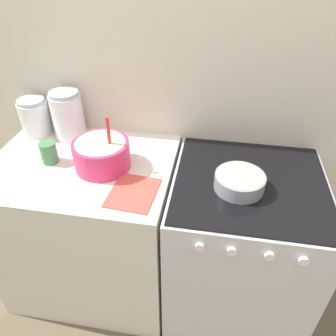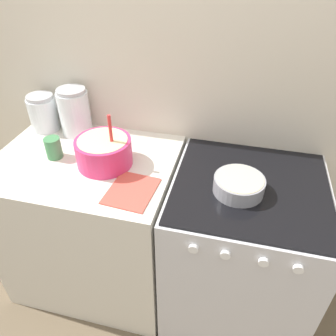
# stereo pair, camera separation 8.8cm
# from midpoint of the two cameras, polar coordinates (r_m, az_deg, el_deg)

# --- Properties ---
(wall_back) EXTENTS (4.84, 0.05, 2.40)m
(wall_back) POSITION_cam_midpoint_polar(r_m,az_deg,el_deg) (1.74, 1.10, 14.34)
(wall_back) COLOR beige
(wall_back) RESTS_ON ground_plane
(countertop_cabinet) EXTENTS (0.92, 0.70, 0.91)m
(countertop_cabinet) POSITION_cam_midpoint_polar(r_m,az_deg,el_deg) (1.98, -14.33, -9.95)
(countertop_cabinet) COLOR silver
(countertop_cabinet) RESTS_ON ground_plane
(stove) EXTENTS (0.72, 0.72, 0.91)m
(stove) POSITION_cam_midpoint_polar(r_m,az_deg,el_deg) (1.86, 10.79, -13.27)
(stove) COLOR silver
(stove) RESTS_ON ground_plane
(mixing_bowl) EXTENTS (0.27, 0.27, 0.27)m
(mixing_bowl) POSITION_cam_midpoint_polar(r_m,az_deg,el_deg) (1.60, -13.04, 2.54)
(mixing_bowl) COLOR #E0336B
(mixing_bowl) RESTS_ON countertop_cabinet
(baking_pan) EXTENTS (0.22, 0.22, 0.07)m
(baking_pan) POSITION_cam_midpoint_polar(r_m,az_deg,el_deg) (1.48, 10.70, -2.32)
(baking_pan) COLOR gray
(baking_pan) RESTS_ON stove
(storage_jar_left) EXTENTS (0.16, 0.16, 0.21)m
(storage_jar_left) POSITION_cam_midpoint_polar(r_m,az_deg,el_deg) (1.99, -23.30, 7.79)
(storage_jar_left) COLOR silver
(storage_jar_left) RESTS_ON countertop_cabinet
(storage_jar_middle) EXTENTS (0.17, 0.17, 0.26)m
(storage_jar_middle) POSITION_cam_midpoint_polar(r_m,az_deg,el_deg) (1.89, -18.27, 8.24)
(storage_jar_middle) COLOR silver
(storage_jar_middle) RESTS_ON countertop_cabinet
(tin_can) EXTENTS (0.08, 0.08, 0.11)m
(tin_can) POSITION_cam_midpoint_polar(r_m,az_deg,el_deg) (1.73, -21.42, 2.50)
(tin_can) COLOR #3F7F4C
(tin_can) RESTS_ON countertop_cabinet
(recipe_page) EXTENTS (0.22, 0.26, 0.01)m
(recipe_page) POSITION_cam_midpoint_polar(r_m,az_deg,el_deg) (1.46, -7.85, -4.29)
(recipe_page) COLOR #CC4C3F
(recipe_page) RESTS_ON countertop_cabinet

